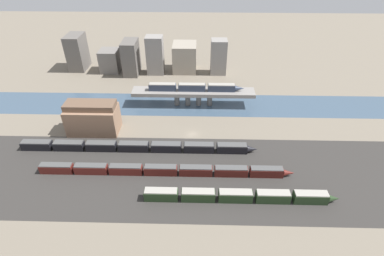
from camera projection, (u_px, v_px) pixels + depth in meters
ground_plane at (192, 134)px, 124.76m from camera, size 400.00×400.00×0.00m
railbed_yard at (190, 174)px, 105.08m from camera, size 280.00×42.00×0.01m
river_water at (193, 105)px, 144.70m from camera, size 320.00×20.88×0.01m
bridge at (193, 93)px, 141.11m from camera, size 57.54×7.98×7.72m
train_on_bridge at (195, 87)px, 139.31m from camera, size 44.55×2.85×3.43m
train_yard_near at (240, 196)px, 94.39m from camera, size 61.52×3.05×3.88m
train_yard_mid at (165, 170)px, 104.40m from camera, size 89.05×2.76×3.54m
train_yard_far at (138, 147)px, 115.13m from camera, size 91.08×3.18×3.57m
warehouse_building at (93, 118)px, 123.24m from camera, size 20.59×10.70×13.62m
city_block_far_left at (77, 52)px, 174.83m from camera, size 8.95×14.39×19.99m
city_block_left at (110, 61)px, 173.73m from camera, size 10.62×11.38×12.59m
city_block_center at (131, 57)px, 169.23m from camera, size 8.02×14.31×18.94m
city_block_right at (155, 55)px, 168.68m from camera, size 9.38×8.01×21.45m
city_block_far_right at (185, 57)px, 173.58m from camera, size 13.39×15.16×15.78m
city_block_tall at (219, 57)px, 169.14m from camera, size 8.85×8.03×19.62m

